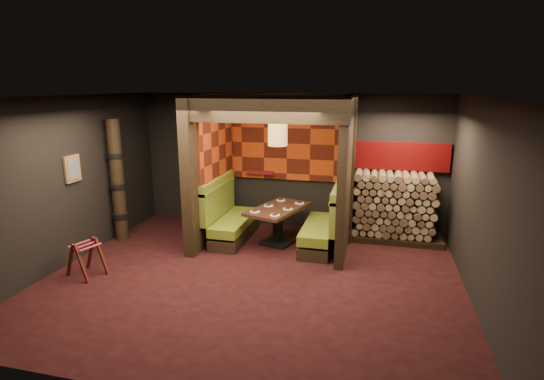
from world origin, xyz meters
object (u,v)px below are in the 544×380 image
(dining_table, at_px, (278,219))
(totem_column, at_px, (118,181))
(pendant_lamp, at_px, (278,133))
(booth_bench_left, at_px, (230,220))
(firewood_stack, at_px, (398,208))
(booth_bench_right, at_px, (324,227))
(luggage_rack, at_px, (86,257))

(dining_table, xyz_separation_m, totem_column, (-3.09, -0.53, 0.69))
(pendant_lamp, height_order, totem_column, pendant_lamp)
(booth_bench_left, bearing_deg, totem_column, -165.25)
(firewood_stack, bearing_deg, pendant_lamp, -161.08)
(booth_bench_left, bearing_deg, booth_bench_right, 0.00)
(booth_bench_right, relative_size, luggage_rack, 2.36)
(booth_bench_left, relative_size, pendant_lamp, 1.73)
(dining_table, distance_m, pendant_lamp, 1.66)
(totem_column, bearing_deg, booth_bench_left, 14.75)
(luggage_rack, bearing_deg, totem_column, 104.10)
(booth_bench_right, bearing_deg, firewood_stack, 27.35)
(booth_bench_left, xyz_separation_m, firewood_stack, (3.25, 0.70, 0.28))
(dining_table, xyz_separation_m, luggage_rack, (-2.68, -2.14, -0.18))
(booth_bench_left, xyz_separation_m, pendant_lamp, (1.00, -0.07, 1.75))
(booth_bench_right, xyz_separation_m, luggage_rack, (-3.58, -2.16, -0.09))
(booth_bench_right, bearing_deg, dining_table, -178.70)
(luggage_rack, bearing_deg, dining_table, 38.55)
(pendant_lamp, xyz_separation_m, totem_column, (-3.09, -0.48, -0.97))
(dining_table, height_order, totem_column, totem_column)
(dining_table, bearing_deg, luggage_rack, -141.45)
(booth_bench_right, height_order, pendant_lamp, pendant_lamp)
(dining_table, xyz_separation_m, pendant_lamp, (-0.00, -0.05, 1.66))
(luggage_rack, height_order, firewood_stack, firewood_stack)
(pendant_lamp, bearing_deg, luggage_rack, -142.11)
(booth_bench_left, height_order, luggage_rack, booth_bench_left)
(dining_table, relative_size, luggage_rack, 2.27)
(luggage_rack, xyz_separation_m, firewood_stack, (4.93, 2.86, 0.37))
(booth_bench_left, relative_size, totem_column, 0.67)
(firewood_stack, bearing_deg, dining_table, -162.23)
(booth_bench_left, relative_size, dining_table, 1.04)
(booth_bench_left, distance_m, dining_table, 1.00)
(pendant_lamp, bearing_deg, totem_column, -171.17)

